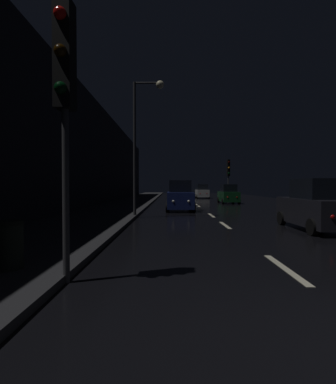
{
  "coord_description": "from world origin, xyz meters",
  "views": [
    {
      "loc": [
        -2.41,
        -2.91,
        1.75
      ],
      "look_at": [
        -2.56,
        12.3,
        1.42
      ],
      "focal_mm": 26.35,
      "sensor_mm": 36.0,
      "label": 1
    }
  ],
  "objects_px": {
    "traffic_light_far_right": "(228,171)",
    "car_distant_taillights": "(202,192)",
    "traffic_light_near_left": "(64,78)",
    "streetlamp_overhead": "(143,128)",
    "car_parked_right_near": "(316,207)",
    "trash_bin_curbside": "(9,244)",
    "car_parked_right_far": "(228,195)",
    "car_approaching_headlights": "(180,197)"
  },
  "relations": [
    {
      "from": "streetlamp_overhead",
      "to": "car_distant_taillights",
      "type": "distance_m",
      "value": 25.81
    },
    {
      "from": "streetlamp_overhead",
      "to": "car_distant_taillights",
      "type": "xyz_separation_m",
      "value": [
        6.01,
        24.78,
        -4.03
      ]
    },
    {
      "from": "streetlamp_overhead",
      "to": "trash_bin_curbside",
      "type": "distance_m",
      "value": 11.09
    },
    {
      "from": "traffic_light_near_left",
      "to": "streetlamp_overhead",
      "type": "distance_m",
      "value": 10.54
    },
    {
      "from": "trash_bin_curbside",
      "to": "car_parked_right_far",
      "type": "relative_size",
      "value": 0.25
    },
    {
      "from": "traffic_light_far_right",
      "to": "streetlamp_overhead",
      "type": "height_order",
      "value": "streetlamp_overhead"
    },
    {
      "from": "car_approaching_headlights",
      "to": "car_parked_right_near",
      "type": "bearing_deg",
      "value": 30.41
    },
    {
      "from": "car_approaching_headlights",
      "to": "car_distant_taillights",
      "type": "bearing_deg",
      "value": 169.29
    },
    {
      "from": "car_approaching_headlights",
      "to": "traffic_light_near_left",
      "type": "bearing_deg",
      "value": -9.59
    },
    {
      "from": "streetlamp_overhead",
      "to": "car_parked_right_near",
      "type": "bearing_deg",
      "value": -29.87
    },
    {
      "from": "traffic_light_far_right",
      "to": "car_approaching_headlights",
      "type": "relative_size",
      "value": 1.12
    },
    {
      "from": "trash_bin_curbside",
      "to": "car_distant_taillights",
      "type": "relative_size",
      "value": 0.24
    },
    {
      "from": "streetlamp_overhead",
      "to": "trash_bin_curbside",
      "type": "bearing_deg",
      "value": -98.93
    },
    {
      "from": "car_approaching_headlights",
      "to": "trash_bin_curbside",
      "type": "bearing_deg",
      "value": -14.44
    },
    {
      "from": "car_parked_right_far",
      "to": "trash_bin_curbside",
      "type": "bearing_deg",
      "value": 158.79
    },
    {
      "from": "streetlamp_overhead",
      "to": "car_approaching_headlights",
      "type": "height_order",
      "value": "streetlamp_overhead"
    },
    {
      "from": "trash_bin_curbside",
      "to": "car_parked_right_near",
      "type": "relative_size",
      "value": 0.23
    },
    {
      "from": "traffic_light_far_right",
      "to": "car_distant_taillights",
      "type": "height_order",
      "value": "traffic_light_far_right"
    },
    {
      "from": "traffic_light_near_left",
      "to": "streetlamp_overhead",
      "type": "bearing_deg",
      "value": -179.57
    },
    {
      "from": "car_approaching_headlights",
      "to": "car_parked_right_far",
      "type": "height_order",
      "value": "car_approaching_headlights"
    },
    {
      "from": "traffic_light_far_right",
      "to": "streetlamp_overhead",
      "type": "bearing_deg",
      "value": -36.23
    },
    {
      "from": "traffic_light_near_left",
      "to": "traffic_light_far_right",
      "type": "distance_m",
      "value": 28.64
    },
    {
      "from": "traffic_light_near_left",
      "to": "car_parked_right_near",
      "type": "xyz_separation_m",
      "value": [
        7.69,
        6.24,
        -2.73
      ]
    },
    {
      "from": "streetlamp_overhead",
      "to": "car_parked_right_near",
      "type": "height_order",
      "value": "streetlamp_overhead"
    },
    {
      "from": "traffic_light_near_left",
      "to": "car_approaching_headlights",
      "type": "relative_size",
      "value": 1.18
    },
    {
      "from": "car_distant_taillights",
      "to": "streetlamp_overhead",
      "type": "bearing_deg",
      "value": 166.36
    },
    {
      "from": "car_parked_right_near",
      "to": "car_distant_taillights",
      "type": "xyz_separation_m",
      "value": [
        -1.33,
        28.99,
        -0.02
      ]
    },
    {
      "from": "streetlamp_overhead",
      "to": "traffic_light_far_right",
      "type": "bearing_deg",
      "value": 64.26
    },
    {
      "from": "traffic_light_near_left",
      "to": "car_parked_right_far",
      "type": "relative_size",
      "value": 1.32
    },
    {
      "from": "trash_bin_curbside",
      "to": "car_parked_right_near",
      "type": "height_order",
      "value": "car_parked_right_near"
    },
    {
      "from": "traffic_light_near_left",
      "to": "traffic_light_far_right",
      "type": "xyz_separation_m",
      "value": [
        8.49,
        27.35,
        -0.19
      ]
    },
    {
      "from": "car_approaching_headlights",
      "to": "car_distant_taillights",
      "type": "height_order",
      "value": "car_approaching_headlights"
    },
    {
      "from": "car_approaching_headlights",
      "to": "car_distant_taillights",
      "type": "distance_m",
      "value": 20.57
    },
    {
      "from": "trash_bin_curbside",
      "to": "car_parked_right_far",
      "type": "bearing_deg",
      "value": 68.79
    },
    {
      "from": "trash_bin_curbside",
      "to": "car_parked_right_near",
      "type": "xyz_separation_m",
      "value": [
        8.93,
        5.87,
        0.31
      ]
    },
    {
      "from": "car_approaching_headlights",
      "to": "car_parked_right_far",
      "type": "relative_size",
      "value": 1.12
    },
    {
      "from": "car_distant_taillights",
      "to": "car_parked_right_near",
      "type": "bearing_deg",
      "value": -177.37
    },
    {
      "from": "traffic_light_far_right",
      "to": "traffic_light_near_left",
      "type": "bearing_deg",
      "value": -27.74
    },
    {
      "from": "traffic_light_far_right",
      "to": "car_parked_right_near",
      "type": "xyz_separation_m",
      "value": [
        -0.8,
        -21.12,
        -2.53
      ]
    },
    {
      "from": "car_parked_right_near",
      "to": "traffic_light_far_right",
      "type": "bearing_deg",
      "value": -2.18
    },
    {
      "from": "traffic_light_near_left",
      "to": "car_distant_taillights",
      "type": "distance_m",
      "value": 35.9
    },
    {
      "from": "car_approaching_headlights",
      "to": "car_parked_right_near",
      "type": "height_order",
      "value": "car_approaching_headlights"
    }
  ]
}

